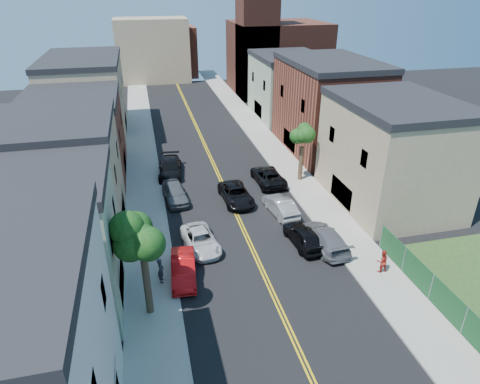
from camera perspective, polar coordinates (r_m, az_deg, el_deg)
sidewalk_left at (r=49.84m, az=-13.42°, el=4.64°), size 3.20×100.00×0.15m
sidewalk_right at (r=52.02m, az=4.27°, el=6.27°), size 3.20×100.00×0.15m
curb_left at (r=49.84m, az=-11.41°, el=4.85°), size 0.30×100.00×0.15m
curb_right at (r=51.54m, az=2.40°, el=6.12°), size 0.30×100.00×0.15m
bldg_left_palegrn at (r=27.35m, az=-26.11°, el=-7.28°), size 9.00×8.00×8.50m
bldg_left_tan_near at (r=34.99m, az=-23.61°, el=1.19°), size 9.00×10.00×9.00m
bldg_left_brick at (r=45.27m, az=-21.58°, el=6.51°), size 9.00×12.00×8.00m
bldg_left_tan_far at (r=58.39m, az=-20.23°, el=11.83°), size 9.00×16.00×9.50m
bldg_right_tan at (r=39.44m, az=20.04°, el=4.66°), size 9.00×12.00×9.00m
bldg_right_brick at (r=50.87m, az=11.84°, el=11.14°), size 9.00×14.00×10.00m
bldg_right_palegrn at (r=63.61m, az=6.53°, el=13.95°), size 9.00×12.00×8.50m
church at (r=77.84m, az=4.53°, el=18.65°), size 16.20×14.20×22.60m
backdrop_left at (r=89.26m, az=-11.86°, el=18.44°), size 14.00×8.00×12.00m
backdrop_center at (r=93.58m, az=-9.35°, el=18.40°), size 10.00×8.00×10.00m
fence_right at (r=28.68m, az=26.46°, el=-13.48°), size 0.04×15.00×1.90m
tree_left_mid at (r=23.54m, az=-13.59°, el=-3.96°), size 5.20×5.20×9.29m
tree_right_far at (r=41.28m, az=8.70°, el=8.84°), size 4.40×4.40×8.03m
red_sedan at (r=29.26m, az=-7.76°, el=-10.37°), size 1.97×4.71×1.52m
white_pickup at (r=32.16m, az=-5.39°, el=-6.59°), size 2.90×5.14×1.35m
grey_car_left at (r=39.05m, az=-8.89°, el=-0.10°), size 2.41×5.03×1.66m
black_car_left at (r=44.41m, az=-9.54°, el=3.28°), size 2.93×5.91×1.65m
grey_car_right at (r=32.75m, az=11.54°, el=-6.16°), size 2.53×5.56×1.58m
black_car_right at (r=32.68m, az=8.71°, el=-5.98°), size 2.25×4.76×1.57m
silver_car_right at (r=36.64m, az=5.58°, el=-1.92°), size 2.18×4.81×1.53m
dark_car_right_far at (r=42.20m, az=3.84°, el=2.23°), size 2.71×5.61×1.54m
black_suv_lane at (r=38.50m, az=-0.55°, el=-0.32°), size 2.75×5.45×1.48m
pedestrian_left at (r=28.85m, az=-10.79°, el=-10.49°), size 0.47×0.69×1.84m
pedestrian_right at (r=30.91m, az=18.88°, el=-8.95°), size 0.86×0.69×1.70m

